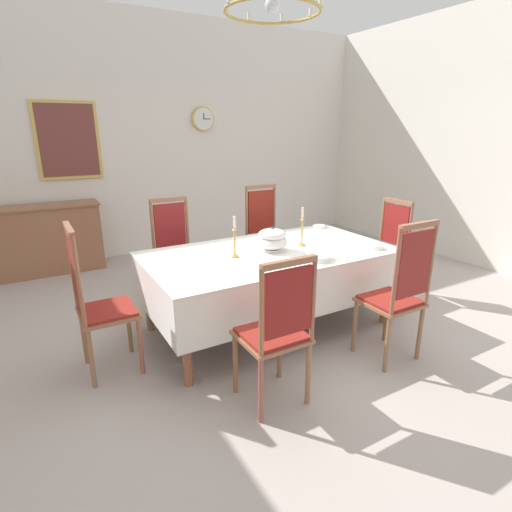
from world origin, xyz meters
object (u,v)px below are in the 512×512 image
object	(u,v)px
candlestick_west	(235,241)
soup_tureen	(272,239)
dining_table	(270,259)
chair_north_a	(175,250)
bowl_near_right	(319,226)
bowl_far_left	(376,247)
chair_head_east	(386,247)
spoon_secondary	(325,226)
chair_south_a	(277,329)
candlestick_east	(302,230)
sideboard	(44,240)
chair_north_b	(266,235)
mounted_clock	(203,119)
spoon_primary	(329,257)
bowl_near_left	(320,258)
framed_painting	(68,140)
chandelier	(272,10)
chair_south_b	(398,292)
chair_head_west	(97,301)

from	to	relation	value
candlestick_west	soup_tureen	bearing A→B (deg)	0.00
dining_table	chair_north_a	size ratio (longest dim) A/B	1.97
chair_north_a	bowl_near_right	bearing A→B (deg)	160.96
bowl_near_right	bowl_far_left	world-z (taller)	bowl_far_left
soup_tureen	candlestick_west	bearing A→B (deg)	180.00
chair_head_east	spoon_secondary	distance (m)	0.72
chair_south_a	candlestick_east	distance (m)	1.42
chair_south_a	spoon_secondary	distance (m)	2.24
dining_table	sideboard	bearing A→B (deg)	122.37
chair_north_b	sideboard	xyz separation A→B (m)	(-2.34, 1.77, -0.16)
mounted_clock	spoon_primary	bearing A→B (deg)	-95.13
candlestick_west	bowl_near_left	size ratio (longest dim) A/B	1.92
chair_head_east	sideboard	size ratio (longest dim) A/B	0.77
framed_painting	chandelier	distance (m)	3.46
chandelier	chair_north_a	bearing A→B (deg)	119.40
dining_table	chair_head_east	world-z (taller)	chair_head_east
sideboard	candlestick_west	bearing A→B (deg)	116.74
chair_north_b	spoon_primary	world-z (taller)	chair_north_b
sideboard	spoon_secondary	bearing A→B (deg)	141.25
chair_north_a	chandelier	xyz separation A→B (m)	(0.57, -1.01, 2.14)
chair_south_b	mounted_clock	distance (m)	4.27
chair_head_west	chair_head_east	size ratio (longest dim) A/B	1.09
chair_head_east	spoon_secondary	bearing A→B (deg)	42.31
dining_table	chair_south_b	bearing A→B (deg)	-60.55
chair_north_b	bowl_near_left	xyz separation A→B (m)	(-0.35, -1.47, 0.18)
chair_north_b	sideboard	size ratio (longest dim) A/B	0.83
chair_north_b	framed_painting	bearing A→B (deg)	-47.45
chair_south_b	bowl_near_left	world-z (taller)	chair_south_b
candlestick_east	sideboard	distance (m)	3.53
chair_north_b	bowl_far_left	world-z (taller)	chair_north_b
spoon_primary	dining_table	bearing A→B (deg)	127.80
chair_head_east	mounted_clock	world-z (taller)	mounted_clock
chair_head_west	spoon_primary	bearing A→B (deg)	77.35
soup_tureen	bowl_near_right	distance (m)	1.06
spoon_primary	spoon_secondary	world-z (taller)	same
bowl_near_left	framed_painting	distance (m)	3.91
bowl_near_right	spoon_secondary	size ratio (longest dim) A/B	0.82
bowl_near_right	spoon_secondary	distance (m)	0.11
chair_south_a	spoon_secondary	world-z (taller)	chair_south_a
framed_painting	chair_head_east	bearing A→B (deg)	-47.20
dining_table	sideboard	distance (m)	3.31
soup_tureen	spoon_secondary	bearing A→B (deg)	26.09
dining_table	bowl_far_left	xyz separation A→B (m)	(0.91, -0.44, 0.10)
spoon_primary	bowl_near_left	bearing A→B (deg)	-169.71
candlestick_east	spoon_secondary	bearing A→B (deg)	35.90
chair_head_west	bowl_near_right	bearing A→B (deg)	100.95
chair_south_a	candlestick_east	size ratio (longest dim) A/B	2.93
chair_head_west	soup_tureen	world-z (taller)	chair_head_west
spoon_secondary	dining_table	bearing A→B (deg)	-152.02
spoon_secondary	chair_south_a	bearing A→B (deg)	-134.70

